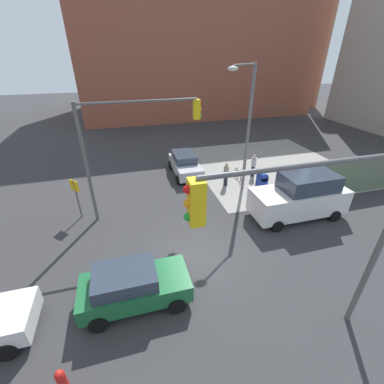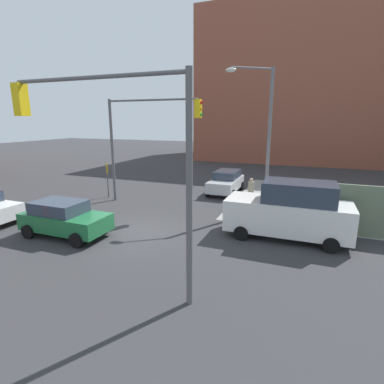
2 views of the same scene
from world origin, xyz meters
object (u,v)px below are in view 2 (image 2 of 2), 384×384
object	(u,v)px
traffic_signal_se_corner	(113,140)
mailbox_blue	(282,203)
hatchback_green	(64,218)
bicycle_leaning_on_fence	(275,199)
van_white_delivery	(290,211)
street_lamp_corner	(263,130)
traffic_signal_nw_corner	(144,129)
pedestrian_waiting	(296,192)
pedestrian_crossing	(251,191)
sedan_silver	(226,182)

from	to	relation	value
traffic_signal_se_corner	mailbox_blue	xyz separation A→B (m)	(4.05, 9.50, -3.90)
hatchback_green	bicycle_leaning_on_fence	size ratio (longest dim) A/B	2.31
mailbox_blue	van_white_delivery	size ratio (longest dim) A/B	0.26
mailbox_blue	bicycle_leaning_on_fence	size ratio (longest dim) A/B	0.82
street_lamp_corner	bicycle_leaning_on_fence	xyz separation A→B (m)	(0.70, 1.61, -4.35)
van_white_delivery	bicycle_leaning_on_fence	world-z (taller)	van_white_delivery
traffic_signal_nw_corner	pedestrian_waiting	xyz separation A→B (m)	(8.88, 2.90, -3.76)
van_white_delivery	bicycle_leaning_on_fence	bearing A→B (deg)	102.51
street_lamp_corner	van_white_delivery	bearing A→B (deg)	-63.38
pedestrian_crossing	mailbox_blue	bearing A→B (deg)	-15.84
street_lamp_corner	sedan_silver	xyz separation A→B (m)	(-3.02, 3.63, -3.86)
hatchback_green	street_lamp_corner	bearing A→B (deg)	43.20
traffic_signal_nw_corner	sedan_silver	world-z (taller)	traffic_signal_nw_corner
mailbox_blue	street_lamp_corner	bearing A→B (deg)	155.77
traffic_signal_se_corner	mailbox_blue	bearing A→B (deg)	66.89
traffic_signal_se_corner	sedan_silver	bearing A→B (deg)	91.09
bicycle_leaning_on_fence	hatchback_green	bearing A→B (deg)	-133.55
traffic_signal_se_corner	mailbox_blue	distance (m)	11.04
mailbox_blue	pedestrian_waiting	distance (m)	2.48
pedestrian_crossing	pedestrian_waiting	world-z (taller)	pedestrian_waiting
sedan_silver	traffic_signal_se_corner	bearing A→B (deg)	-88.91
van_white_delivery	pedestrian_waiting	xyz separation A→B (m)	(0.00, 5.60, -0.37)
mailbox_blue	hatchback_green	xyz separation A→B (m)	(-9.04, -6.69, 0.08)
traffic_signal_se_corner	van_white_delivery	world-z (taller)	traffic_signal_se_corner
traffic_signal_nw_corner	mailbox_blue	bearing A→B (deg)	3.46
traffic_signal_nw_corner	sedan_silver	size ratio (longest dim) A/B	1.53
traffic_signal_nw_corner	pedestrian_waiting	bearing A→B (deg)	18.09
hatchback_green	bicycle_leaning_on_fence	bearing A→B (deg)	46.45
hatchback_green	sedan_silver	world-z (taller)	same
street_lamp_corner	hatchback_green	bearing A→B (deg)	-136.80
van_white_delivery	traffic_signal_nw_corner	bearing A→B (deg)	163.08
street_lamp_corner	van_white_delivery	distance (m)	5.44
traffic_signal_nw_corner	traffic_signal_se_corner	world-z (taller)	same
hatchback_green	van_white_delivery	size ratio (longest dim) A/B	0.75
bicycle_leaning_on_fence	traffic_signal_se_corner	bearing A→B (deg)	-106.46
traffic_signal_se_corner	van_white_delivery	size ratio (longest dim) A/B	1.20
van_white_delivery	bicycle_leaning_on_fence	xyz separation A→B (m)	(-1.20, 5.40, -0.93)
traffic_signal_se_corner	sedan_silver	xyz separation A→B (m)	(-0.26, 13.72, -3.82)
hatchback_green	bicycle_leaning_on_fence	distance (m)	12.27
hatchback_green	mailbox_blue	bearing A→B (deg)	36.47
mailbox_blue	pedestrian_crossing	xyz separation A→B (m)	(-2.00, 1.50, 0.15)
van_white_delivery	bicycle_leaning_on_fence	size ratio (longest dim) A/B	3.09
mailbox_blue	pedestrian_crossing	size ratio (longest dim) A/B	0.82
traffic_signal_nw_corner	hatchback_green	distance (m)	7.32
traffic_signal_se_corner	pedestrian_waiting	xyz separation A→B (m)	(4.65, 11.90, -3.75)
traffic_signal_nw_corner	traffic_signal_se_corner	xyz separation A→B (m)	(4.22, -9.00, -0.01)
traffic_signal_nw_corner	sedan_silver	xyz separation A→B (m)	(3.96, 4.72, -3.83)
hatchback_green	van_white_delivery	xyz separation A→B (m)	(9.64, 3.49, 0.44)
traffic_signal_se_corner	hatchback_green	size ratio (longest dim) A/B	1.61
pedestrian_waiting	mailbox_blue	bearing A→B (deg)	40.35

